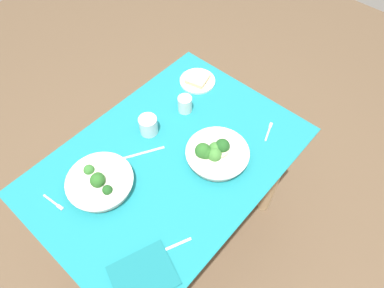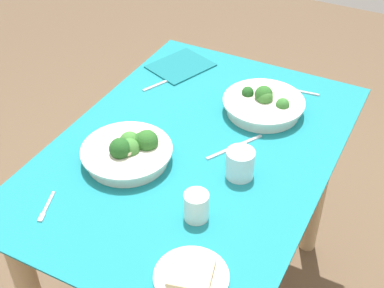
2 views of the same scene
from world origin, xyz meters
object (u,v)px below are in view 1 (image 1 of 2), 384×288
broccoli_bowl_near (216,153)px  table_knife_right (166,249)px  water_glass_side (148,125)px  fork_by_near_bowl (54,203)px  napkin_folded_upper (143,275)px  fork_by_far_bowl (269,131)px  broccoli_bowl_far (100,182)px  water_glass_center (185,104)px  table_knife_left (141,153)px  bread_side_plate (197,80)px

broccoli_bowl_near → table_knife_right: bearing=-164.4°
broccoli_bowl_near → table_knife_right: broccoli_bowl_near is taller
water_glass_side → broccoli_bowl_near: bearing=-74.5°
broccoli_bowl_near → table_knife_right: 0.44m
water_glass_side → fork_by_near_bowl: bearing=177.2°
napkin_folded_upper → broccoli_bowl_near: bearing=12.7°
water_glass_side → fork_by_far_bowl: bearing=-48.5°
broccoli_bowl_near → water_glass_side: 0.33m
broccoli_bowl_far → water_glass_side: 0.33m
broccoli_bowl_near → napkin_folded_upper: bearing=-167.3°
broccoli_bowl_far → table_knife_right: bearing=-92.2°
water_glass_side → fork_by_near_bowl: water_glass_side is taller
table_knife_right → napkin_folded_upper: napkin_folded_upper is taller
water_glass_center → table_knife_left: bearing=-175.0°
water_glass_center → table_knife_right: bearing=-143.7°
broccoli_bowl_near → table_knife_right: (-0.43, -0.12, -0.03)m
fork_by_far_bowl → table_knife_left: size_ratio=0.52×
bread_side_plate → fork_by_far_bowl: (-0.02, -0.45, -0.01)m
water_glass_side → napkin_folded_upper: (-0.46, -0.44, -0.04)m
bread_side_plate → water_glass_side: bearing=-173.5°
bread_side_plate → fork_by_far_bowl: bread_side_plate is taller
broccoli_bowl_near → table_knife_left: broccoli_bowl_near is taller
fork_by_near_bowl → table_knife_left: same height
table_knife_right → napkin_folded_upper: (-0.12, -0.00, 0.00)m
broccoli_bowl_far → fork_by_near_bowl: (-0.17, 0.08, -0.03)m
fork_by_near_bowl → napkin_folded_upper: 0.46m
broccoli_bowl_far → fork_by_far_bowl: broccoli_bowl_far is taller
bread_side_plate → table_knife_left: size_ratio=0.87×
broccoli_bowl_far → fork_by_near_bowl: bearing=155.4°
water_glass_center → table_knife_right: water_glass_center is taller
broccoli_bowl_far → water_glass_side: broccoli_bowl_far is taller
fork_by_near_bowl → table_knife_right: bearing=12.4°
water_glass_side → table_knife_left: size_ratio=0.42×
fork_by_far_bowl → water_glass_center: bearing=93.3°
napkin_folded_upper → fork_by_near_bowl: bearing=95.0°
table_knife_left → table_knife_right: size_ratio=1.04×
broccoli_bowl_near → fork_by_near_bowl: (-0.58, 0.34, -0.03)m
fork_by_far_bowl → napkin_folded_upper: 0.82m
table_knife_left → table_knife_right: same height
broccoli_bowl_near → fork_by_far_bowl: size_ratio=2.49×
napkin_folded_upper → broccoli_bowl_far: bearing=70.8°
bread_side_plate → water_glass_center: bearing=-156.4°
broccoli_bowl_far → table_knife_left: bearing=-2.0°
water_glass_center → fork_by_near_bowl: size_ratio=0.75×
broccoli_bowl_near → bread_side_plate: (0.30, 0.36, -0.02)m
bread_side_plate → fork_by_near_bowl: size_ratio=1.66×
broccoli_bowl_far → broccoli_bowl_near: 0.49m
broccoli_bowl_far → table_knife_right: broccoli_bowl_far is taller
water_glass_side → fork_by_far_bowl: 0.54m
broccoli_bowl_near → table_knife_left: (-0.20, 0.25, -0.03)m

